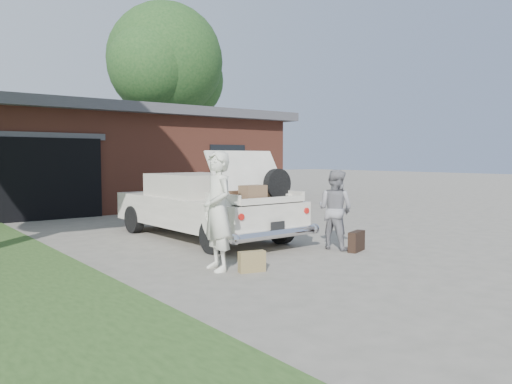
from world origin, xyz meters
TOP-DOWN VIEW (x-y plane):
  - ground at (0.00, 0.00)m, footprint 90.00×90.00m
  - house at (0.98, 11.47)m, footprint 12.80×7.80m
  - tree_right at (6.61, 16.26)m, footprint 6.45×5.61m
  - sedan at (0.35, 2.82)m, footprint 1.94×4.73m
  - woman_left at (-1.05, 0.17)m, footprint 0.51×0.70m
  - woman_right at (1.62, 0.32)m, footprint 0.68×0.80m
  - suitcase_left at (-0.72, -0.23)m, footprint 0.42×0.22m
  - suitcase_right at (1.73, -0.10)m, footprint 0.49×0.30m

SIDE VIEW (x-z plane):
  - ground at x=0.00m, z-range 0.00..0.00m
  - suitcase_left at x=-0.72m, z-range 0.00..0.31m
  - suitcase_right at x=1.73m, z-range 0.00..0.36m
  - sedan at x=0.35m, z-range -0.21..1.59m
  - woman_right at x=1.62m, z-range 0.00..1.46m
  - woman_left at x=-1.05m, z-range 0.00..1.77m
  - house at x=0.98m, z-range 0.02..3.32m
  - tree_right at x=6.61m, z-range 1.51..10.68m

